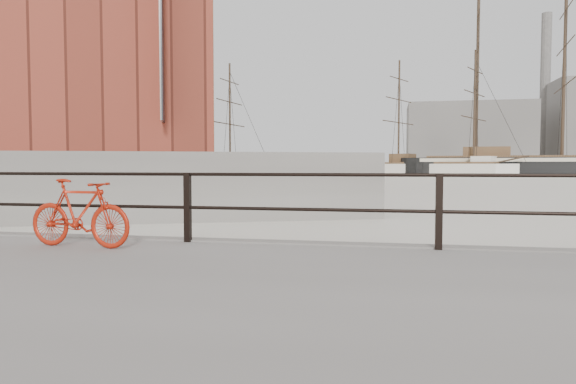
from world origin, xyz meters
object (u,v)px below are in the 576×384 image
at_px(bicycle, 79,213).
at_px(workboat_far, 124,178).
at_px(schooner_mid, 434,174).
at_px(workboat_near, 0,184).
at_px(schooner_left, 200,174).
at_px(barque_black, 561,174).

bearing_deg(bicycle, workboat_far, 123.03).
distance_m(schooner_mid, workboat_near, 67.89).
xyz_separation_m(schooner_mid, schooner_left, (-39.09, -9.27, 0.00)).
bearing_deg(schooner_mid, workboat_far, -107.72).
height_order(barque_black, schooner_left, barque_black).
xyz_separation_m(barque_black, workboat_near, (-57.27, -55.58, 0.00)).
distance_m(schooner_left, workboat_far, 29.17).
bearing_deg(schooner_mid, schooner_left, -140.47).
height_order(barque_black, workboat_near, barque_black).
bearing_deg(workboat_near, schooner_left, 70.80).
xyz_separation_m(barque_black, schooner_mid, (-19.92, 1.11, 0.00)).
bearing_deg(schooner_left, schooner_mid, 21.61).
bearing_deg(schooner_left, bicycle, -61.82).
bearing_deg(schooner_left, barque_black, 16.14).
distance_m(barque_black, workboat_near, 79.81).
distance_m(bicycle, workboat_near, 38.60).
relative_size(schooner_mid, schooner_left, 1.17).
distance_m(bicycle, workboat_far, 53.44).
bearing_deg(workboat_near, bicycle, -69.32).
bearing_deg(barque_black, schooner_left, -164.50).
height_order(bicycle, workboat_near, workboat_near).
xyz_separation_m(schooner_mid, workboat_near, (-37.35, -56.69, 0.00)).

